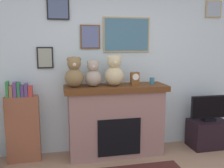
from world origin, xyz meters
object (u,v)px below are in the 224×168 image
object	(u,v)px
teddy_bear_grey	(74,73)
mantel_clock	(135,79)
tv_stand	(207,134)
teddy_bear_tan	(93,74)
fireplace	(116,120)
television	(209,108)
bookshelf	(23,126)
teddy_bear_cream	(114,72)
candle_jar	(152,81)

from	to	relation	value
teddy_bear_grey	mantel_clock	bearing A→B (deg)	-0.05
tv_stand	teddy_bear_tan	bearing A→B (deg)	178.72
fireplace	television	distance (m)	1.55
fireplace	bookshelf	xyz separation A→B (m)	(-1.36, 0.04, -0.01)
tv_stand	bookshelf	bearing A→B (deg)	178.03
bookshelf	teddy_bear_cream	bearing A→B (deg)	-2.49
mantel_clock	candle_jar	bearing A→B (deg)	0.26
television	tv_stand	bearing A→B (deg)	90.00
television	candle_jar	distance (m)	1.09
candle_jar	teddy_bear_cream	size ratio (longest dim) A/B	0.23
mantel_clock	teddy_bear_grey	size ratio (longest dim) A/B	0.44
bookshelf	candle_jar	distance (m)	2.02
candle_jar	fireplace	bearing A→B (deg)	178.21
mantel_clock	teddy_bear_tan	distance (m)	0.64
tv_stand	teddy_bear_cream	distance (m)	1.90
candle_jar	teddy_bear_tan	bearing A→B (deg)	-179.97
mantel_clock	teddy_bear_tan	world-z (taller)	teddy_bear_tan
fireplace	teddy_bear_grey	world-z (taller)	teddy_bear_grey
mantel_clock	teddy_bear_cream	size ratio (longest dim) A/B	0.42
teddy_bear_tan	teddy_bear_cream	distance (m)	0.31
bookshelf	teddy_bear_grey	size ratio (longest dim) A/B	2.70
candle_jar	tv_stand	bearing A→B (deg)	-2.49
fireplace	tv_stand	world-z (taller)	fireplace
candle_jar	teddy_bear_grey	size ratio (longest dim) A/B	0.24
mantel_clock	teddy_bear_cream	world-z (taller)	teddy_bear_cream
tv_stand	candle_jar	xyz separation A→B (m)	(-0.98, 0.04, 0.91)
tv_stand	mantel_clock	size ratio (longest dim) A/B	3.10
teddy_bear_grey	bookshelf	bearing A→B (deg)	175.56
fireplace	teddy_bear_cream	size ratio (longest dim) A/B	3.34
mantel_clock	teddy_bear_grey	distance (m)	0.91
teddy_bear_tan	mantel_clock	bearing A→B (deg)	-0.07
teddy_bear_grey	teddy_bear_cream	xyz separation A→B (m)	(0.58, -0.00, 0.01)
fireplace	television	size ratio (longest dim) A/B	2.41
fireplace	teddy_bear_cream	distance (m)	0.74
bookshelf	mantel_clock	xyz separation A→B (m)	(1.65, -0.06, 0.64)
teddy_bear_cream	fireplace	bearing A→B (deg)	32.43
mantel_clock	teddy_bear_cream	distance (m)	0.34
bookshelf	television	bearing A→B (deg)	-2.00
mantel_clock	teddy_bear_tan	xyz separation A→B (m)	(-0.63, 0.00, 0.08)
fireplace	mantel_clock	xyz separation A→B (m)	(0.29, -0.02, 0.63)
fireplace	bookshelf	bearing A→B (deg)	178.33
teddy_bear_grey	teddy_bear_cream	world-z (taller)	teddy_bear_cream
candle_jar	mantel_clock	xyz separation A→B (m)	(-0.28, -0.00, 0.04)
mantel_clock	teddy_bear_grey	xyz separation A→B (m)	(-0.90, 0.00, 0.10)
teddy_bear_grey	teddy_bear_tan	bearing A→B (deg)	0.01
television	bookshelf	bearing A→B (deg)	178.00
mantel_clock	teddy_bear_cream	xyz separation A→B (m)	(-0.32, 0.00, 0.11)
tv_stand	teddy_bear_cream	bearing A→B (deg)	178.47
bookshelf	teddy_bear_grey	bearing A→B (deg)	-4.44
fireplace	teddy_bear_cream	bearing A→B (deg)	-147.57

